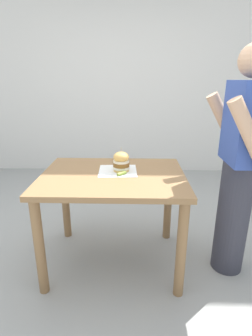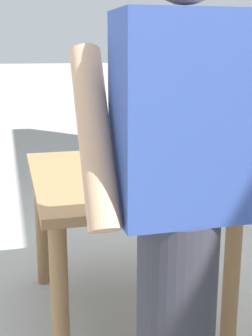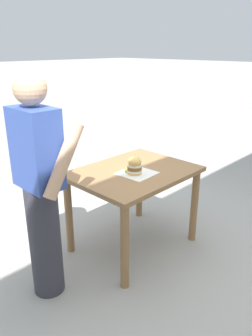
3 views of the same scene
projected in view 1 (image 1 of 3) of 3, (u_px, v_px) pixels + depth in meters
The scene contains 6 objects.
ground_plane at pixel (114, 260), 2.24m from camera, with size 80.00×80.00×0.00m, color #9E9E99.
patio_table at pixel (113, 190), 2.03m from camera, with size 0.84×1.09×0.78m.
serving_paper at pixel (118, 171), 2.05m from camera, with size 0.29×0.29×0.00m, color white.
sandwich at pixel (121, 162), 2.03m from camera, with size 0.13×0.13×0.19m.
pickle_spear at pixel (122, 173), 1.96m from camera, with size 0.02×0.02×0.08m, color #8EA83D.
diner_across_table at pixel (240, 164), 1.88m from camera, with size 0.55×0.35×1.69m.
Camera 1 is at (1.86, 0.15, 1.47)m, focal length 28.00 mm.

